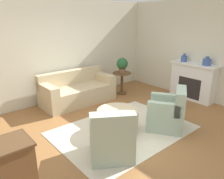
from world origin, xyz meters
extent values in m
plane|color=#996638|center=(0.00, 0.00, 0.00)|extent=(16.00, 16.00, 0.00)
cube|color=beige|center=(0.00, 2.62, 1.40)|extent=(9.11, 0.12, 2.80)
cube|color=beige|center=(3.07, 0.00, 1.40)|extent=(0.12, 10.02, 2.80)
cube|color=beige|center=(0.00, 0.00, 0.01)|extent=(2.82, 2.01, 0.01)
cube|color=#C6B289|center=(0.14, 1.99, 0.24)|extent=(2.03, 0.90, 0.48)
cube|color=#C6B289|center=(0.14, 2.34, 0.68)|extent=(2.03, 0.20, 0.40)
cube|color=#C6B289|center=(-0.75, 1.97, 0.59)|extent=(0.24, 0.86, 0.22)
cube|color=#C6B289|center=(1.03, 1.97, 0.59)|extent=(0.24, 0.86, 0.22)
cube|color=brown|center=(0.14, 1.57, 0.03)|extent=(1.83, 0.05, 0.06)
cube|color=#9EB29E|center=(-0.77, -0.51, 0.21)|extent=(0.99, 1.00, 0.40)
cube|color=#9EB29E|center=(-0.92, -0.73, 0.66)|extent=(0.70, 0.55, 0.50)
cube|color=#9EB29E|center=(-0.52, -0.64, 0.55)|extent=(0.49, 0.66, 0.28)
cube|color=#9EB29E|center=(-1.00, -0.34, 0.55)|extent=(0.49, 0.66, 0.28)
cube|color=brown|center=(-0.59, -0.22, 0.04)|extent=(0.56, 0.38, 0.06)
cube|color=#9EB29E|center=(0.77, -0.51, 0.21)|extent=(0.99, 1.00, 0.40)
cube|color=#9EB29E|center=(0.92, -0.73, 0.66)|extent=(0.70, 0.55, 0.50)
cube|color=#9EB29E|center=(1.00, -0.34, 0.55)|extent=(0.49, 0.66, 0.28)
cube|color=#9EB29E|center=(0.52, -0.64, 0.55)|extent=(0.49, 0.66, 0.28)
cube|color=brown|center=(0.59, -0.22, 0.04)|extent=(0.56, 0.38, 0.06)
cylinder|color=#C6B289|center=(-0.10, 0.08, 0.30)|extent=(0.87, 0.87, 0.34)
cylinder|color=brown|center=(-0.36, -0.18, 0.07)|extent=(0.05, 0.05, 0.12)
cylinder|color=brown|center=(0.16, -0.18, 0.07)|extent=(0.05, 0.05, 0.12)
cylinder|color=brown|center=(-0.36, 0.34, 0.07)|extent=(0.05, 0.05, 0.12)
cylinder|color=brown|center=(0.16, 0.34, 0.07)|extent=(0.05, 0.05, 0.12)
cylinder|color=brown|center=(1.60, 1.77, 0.66)|extent=(0.56, 0.56, 0.03)
cylinder|color=brown|center=(1.60, 1.77, 0.32)|extent=(0.08, 0.08, 0.65)
cylinder|color=brown|center=(1.60, 1.77, 0.01)|extent=(0.31, 0.31, 0.03)
cube|color=white|center=(2.83, 0.08, 0.54)|extent=(0.36, 1.25, 1.07)
cube|color=#282323|center=(2.66, 0.08, 0.37)|extent=(0.02, 0.69, 0.59)
cube|color=white|center=(2.81, 0.08, 1.05)|extent=(0.44, 1.35, 0.05)
cylinder|color=#38569E|center=(2.81, 0.43, 1.16)|extent=(0.17, 0.17, 0.17)
cylinder|color=#38569E|center=(2.81, 0.43, 1.27)|extent=(0.08, 0.08, 0.07)
cylinder|color=#38569E|center=(2.81, -0.26, 1.16)|extent=(0.22, 0.22, 0.17)
cylinder|color=#38569E|center=(2.81, -0.26, 1.28)|extent=(0.10, 0.10, 0.07)
cylinder|color=brown|center=(1.60, 1.77, 0.75)|extent=(0.21, 0.21, 0.14)
sphere|color=#23562D|center=(1.60, 1.77, 0.96)|extent=(0.35, 0.35, 0.35)
camera|label=1|loc=(-2.89, -3.01, 2.31)|focal=35.00mm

